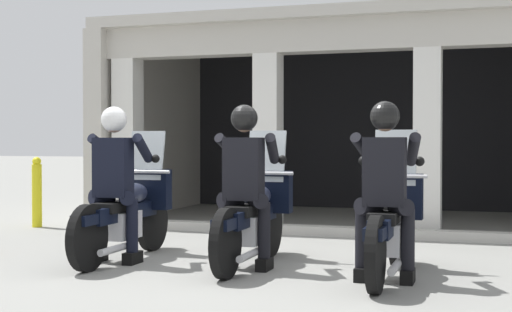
# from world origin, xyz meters

# --- Properties ---
(ground_plane) EXTENTS (80.00, 80.00, 0.00)m
(ground_plane) POSITION_xyz_m (0.00, 3.00, 0.00)
(ground_plane) COLOR gray
(station_building) EXTENTS (7.68, 4.16, 3.05)m
(station_building) POSITION_xyz_m (0.37, 4.98, 1.89)
(station_building) COLOR black
(station_building) RESTS_ON ground
(kerb_strip) EXTENTS (7.18, 0.24, 0.12)m
(kerb_strip) POSITION_xyz_m (0.37, 2.47, 0.06)
(kerb_strip) COLOR #B7B5AD
(kerb_strip) RESTS_ON ground
(motorcycle_left) EXTENTS (0.62, 2.04, 1.35)m
(motorcycle_left) POSITION_xyz_m (-1.37, 0.01, 0.50)
(motorcycle_left) COLOR black
(motorcycle_left) RESTS_ON ground
(police_officer_left) EXTENTS (0.63, 0.61, 1.58)m
(police_officer_left) POSITION_xyz_m (-1.37, -0.28, 0.94)
(police_officer_left) COLOR black
(police_officer_left) RESTS_ON ground
(motorcycle_center) EXTENTS (0.62, 2.04, 1.35)m
(motorcycle_center) POSITION_xyz_m (0.00, 0.05, 0.50)
(motorcycle_center) COLOR black
(motorcycle_center) RESTS_ON ground
(police_officer_center) EXTENTS (0.63, 0.61, 1.58)m
(police_officer_center) POSITION_xyz_m (0.00, -0.23, 0.94)
(police_officer_center) COLOR black
(police_officer_center) RESTS_ON ground
(motorcycle_right) EXTENTS (0.62, 2.04, 1.35)m
(motorcycle_right) POSITION_xyz_m (1.38, -0.17, 0.50)
(motorcycle_right) COLOR black
(motorcycle_right) RESTS_ON ground
(police_officer_right) EXTENTS (0.63, 0.61, 1.58)m
(police_officer_right) POSITION_xyz_m (1.37, -0.46, 0.94)
(police_officer_right) COLOR black
(police_officer_right) RESTS_ON ground
(bollard_kerbside) EXTENTS (0.14, 0.14, 1.01)m
(bollard_kerbside) POSITION_xyz_m (-3.94, 2.13, 0.50)
(bollard_kerbside) COLOR yellow
(bollard_kerbside) RESTS_ON ground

